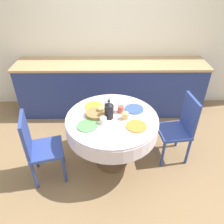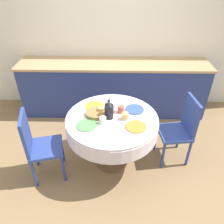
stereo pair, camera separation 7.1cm
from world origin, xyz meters
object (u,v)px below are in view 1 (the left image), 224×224
at_px(chair_right, 38,146).
at_px(coffee_carafe, 109,110).
at_px(chair_left, 180,126).
at_px(teapot, 110,104).

xyz_separation_m(chair_right, coffee_carafe, (0.85, 0.23, 0.35)).
distance_m(chair_right, coffee_carafe, 0.95).
distance_m(chair_left, coffee_carafe, 1.02).
height_order(chair_left, teapot, teapot).
distance_m(chair_left, teapot, 0.99).
bearing_deg(teapot, chair_right, -154.96).
relative_size(chair_right, coffee_carafe, 3.76).
bearing_deg(chair_left, teapot, 79.39).
distance_m(chair_left, chair_right, 1.83).
relative_size(chair_left, coffee_carafe, 3.76).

